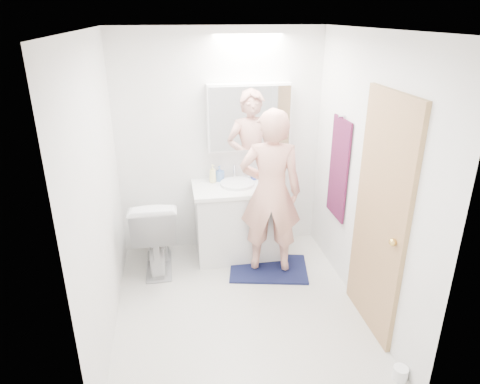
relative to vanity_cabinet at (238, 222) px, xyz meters
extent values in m
plane|color=silver|center=(-0.14, -0.96, -0.39)|extent=(2.50, 2.50, 0.00)
plane|color=white|center=(-0.14, -0.96, 2.01)|extent=(2.50, 2.50, 0.00)
plane|color=white|center=(-0.14, 0.29, 0.81)|extent=(2.50, 0.00, 2.50)
plane|color=white|center=(-0.14, -2.21, 0.81)|extent=(2.50, 0.00, 2.50)
plane|color=white|center=(-1.24, -0.96, 0.81)|extent=(0.00, 2.50, 2.50)
plane|color=white|center=(0.96, -0.96, 0.81)|extent=(0.00, 2.50, 2.50)
cube|color=silver|center=(0.00, 0.00, 0.00)|extent=(0.90, 0.55, 0.78)
cube|color=white|center=(0.00, 0.00, 0.41)|extent=(0.95, 0.58, 0.04)
cylinder|color=white|center=(0.00, 0.03, 0.45)|extent=(0.36, 0.36, 0.03)
cylinder|color=silver|center=(0.00, 0.22, 0.51)|extent=(0.02, 0.02, 0.16)
cube|color=white|center=(0.16, 0.21, 1.11)|extent=(0.88, 0.14, 0.70)
cube|color=silver|center=(0.16, 0.13, 1.11)|extent=(0.84, 0.01, 0.66)
imported|color=white|center=(-0.88, -0.11, 0.02)|extent=(0.46, 0.81, 0.82)
cube|color=#141541|center=(0.27, -0.38, -0.38)|extent=(0.90, 0.70, 0.02)
imported|color=#E39D88|center=(0.27, -0.38, 0.49)|extent=(0.68, 0.52, 1.67)
cube|color=tan|center=(0.94, -1.31, 0.61)|extent=(0.04, 0.80, 2.00)
sphere|color=gold|center=(0.90, -1.61, 0.56)|extent=(0.06, 0.06, 0.06)
cube|color=black|center=(0.93, -0.41, 0.71)|extent=(0.02, 0.42, 1.00)
cylinder|color=silver|center=(0.92, -0.41, 1.23)|extent=(0.07, 0.02, 0.02)
imported|color=#EEE79A|center=(-0.25, 0.15, 0.53)|extent=(0.10, 0.10, 0.20)
imported|color=#5C84C6|center=(-0.17, 0.18, 0.51)|extent=(0.11, 0.11, 0.17)
imported|color=#4055C0|center=(0.20, 0.16, 0.47)|extent=(0.10, 0.10, 0.09)
cylinder|color=white|center=(0.89, -1.98, -0.34)|extent=(0.11, 0.11, 0.10)
camera|label=1|loc=(-0.67, -4.17, 2.12)|focal=32.31mm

